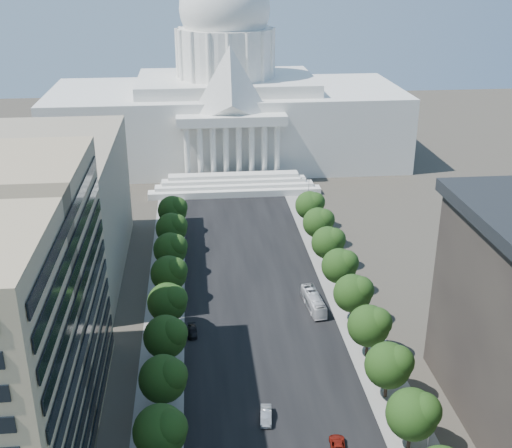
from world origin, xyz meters
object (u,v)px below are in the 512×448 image
object	(u,v)px
car_silver	(266,415)
car_red	(338,445)
city_bus	(314,301)
car_dark_b	(192,332)

from	to	relation	value
car_silver	car_red	distance (m)	12.30
car_red	city_bus	world-z (taller)	city_bus
car_red	city_bus	bearing A→B (deg)	-89.04
car_red	car_dark_b	xyz separation A→B (m)	(-21.09, 33.17, -0.02)
car_dark_b	city_bus	size ratio (longest dim) A/B	0.40
car_dark_b	city_bus	bearing A→B (deg)	14.43
car_red	car_dark_b	world-z (taller)	car_red
car_silver	city_bus	bearing A→B (deg)	74.27
car_silver	car_red	world-z (taller)	car_silver
car_silver	car_red	bearing A→B (deg)	-30.93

